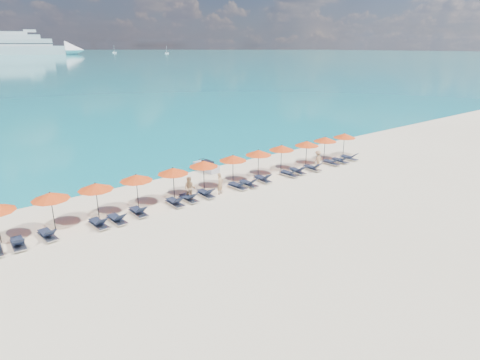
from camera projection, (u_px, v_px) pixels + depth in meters
ground at (269, 209)px, 25.82m from camera, size 1400.00×1400.00×0.00m
cruise_ship at (24, 46)px, 450.13m from camera, size 128.64×47.74×35.44m
sailboat_near at (114, 52)px, 565.50m from camera, size 5.71×1.90×10.48m
sailboat_far at (167, 53)px, 530.00m from camera, size 5.36×1.79×9.83m
jetski at (206, 166)px, 33.66m from camera, size 1.13×2.59×0.90m
beachgoer_a at (220, 184)px, 28.26m from camera, size 0.66×0.54×1.54m
beachgoer_b at (190, 189)px, 27.13m from camera, size 0.91×0.86×1.64m
beachgoer_c at (318, 159)px, 34.43m from camera, size 1.00×0.52×1.51m
umbrella_1 at (50, 196)px, 22.43m from camera, size 2.10×2.10×2.28m
umbrella_2 at (95, 187)px, 23.94m from camera, size 2.10×2.10×2.28m
umbrella_3 at (136, 178)px, 25.56m from camera, size 2.10×2.10×2.28m
umbrella_4 at (173, 171)px, 26.95m from camera, size 2.10×2.10×2.28m
umbrella_5 at (204, 164)px, 28.58m from camera, size 2.10×2.10×2.28m
umbrella_6 at (233, 158)px, 30.05m from camera, size 2.10×2.10×2.28m
umbrella_7 at (258, 152)px, 31.58m from camera, size 2.10×2.10×2.28m
umbrella_8 at (282, 148)px, 33.06m from camera, size 2.10×2.10×2.28m
umbrella_9 at (307, 143)px, 34.50m from camera, size 2.10×2.10×2.28m
umbrella_10 at (325, 139)px, 36.05m from camera, size 2.10×2.10×2.28m
umbrella_11 at (345, 136)px, 37.49m from camera, size 2.10×2.10×2.28m
lounger_1 at (18, 243)px, 20.89m from camera, size 0.70×1.73×0.66m
lounger_2 at (48, 234)px, 21.85m from camera, size 0.79×1.75×0.66m
lounger_3 at (99, 223)px, 23.24m from camera, size 0.76×1.75×0.66m
lounger_4 at (117, 219)px, 23.81m from camera, size 0.75×1.74×0.66m
lounger_5 at (138, 211)px, 24.87m from camera, size 0.64×1.71×0.66m
lounger_6 at (175, 202)px, 26.37m from camera, size 0.63×1.71×0.66m
lounger_7 at (189, 198)px, 27.08m from camera, size 0.70×1.73×0.66m
lounger_8 at (206, 193)px, 27.91m from camera, size 0.67×1.72×0.66m
lounger_9 at (238, 186)px, 29.47m from camera, size 0.77×1.75×0.66m
lounger_10 at (248, 183)px, 29.96m from camera, size 0.75×1.74×0.66m
lounger_11 at (263, 179)px, 30.99m from camera, size 0.74×1.74×0.66m
lounger_12 at (289, 173)px, 32.29m from camera, size 0.77×1.75×0.66m
lounger_13 at (298, 171)px, 32.98m from camera, size 0.79×1.75×0.66m
lounger_14 at (313, 168)px, 33.79m from camera, size 0.70×1.73×0.66m
lounger_15 at (331, 162)px, 35.38m from camera, size 0.66×1.72×0.66m
lounger_16 at (340, 160)px, 35.98m from camera, size 0.65×1.71×0.66m
lounger_17 at (349, 157)px, 36.88m from camera, size 0.69×1.72×0.66m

